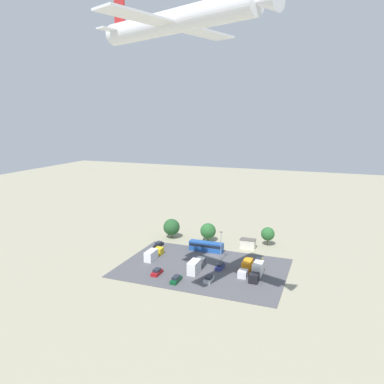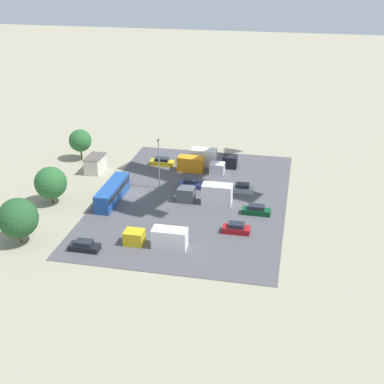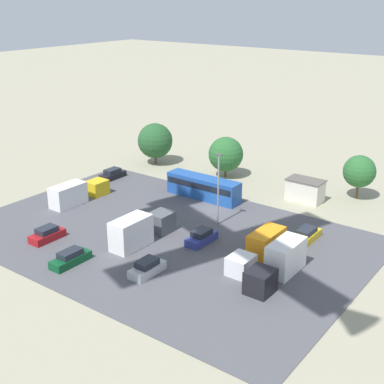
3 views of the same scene
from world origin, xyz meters
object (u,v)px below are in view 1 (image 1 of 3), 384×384
(parked_truck_2, at_px, (257,271))
(bus, at_px, (206,246))
(shed_building, at_px, (248,244))
(parked_car_0, at_px, (209,279))
(parked_car_5, at_px, (159,245))
(parked_truck_3, at_px, (153,254))
(parked_truck_1, at_px, (196,266))
(airplane, at_px, (180,20))
(parked_truck_0, at_px, (246,268))
(parked_car_2, at_px, (258,261))
(parked_car_1, at_px, (176,279))
(parked_car_4, at_px, (157,272))
(parked_car_3, at_px, (220,266))

(parked_truck_2, bearing_deg, bus, -35.60)
(shed_building, height_order, parked_car_0, shed_building)
(parked_car_5, bearing_deg, parked_car_0, 141.08)
(parked_car_5, relative_size, parked_truck_3, 0.47)
(parked_truck_1, height_order, airplane, airplane)
(parked_truck_0, bearing_deg, parked_truck_2, 149.39)
(parked_truck_2, height_order, airplane, airplane)
(parked_car_2, distance_m, parked_truck_1, 19.31)
(shed_building, height_order, parked_truck_1, parked_truck_1)
(parked_truck_1, distance_m, parked_truck_3, 16.09)
(bus, distance_m, parked_truck_1, 16.22)
(bus, distance_m, parked_truck_2, 23.50)
(parked_car_2, relative_size, parked_truck_0, 0.53)
(parked_car_0, relative_size, parked_car_1, 0.90)
(parked_car_5, bearing_deg, parked_truck_2, 161.05)
(parked_car_2, height_order, parked_car_5, parked_car_5)
(parked_truck_1, xyz_separation_m, parked_truck_2, (-16.62, -2.34, -0.05))
(airplane, bearing_deg, parked_truck_1, -144.04)
(parked_car_4, relative_size, parked_truck_1, 0.46)
(parked_car_1, bearing_deg, shed_building, -110.24)
(parked_car_5, height_order, parked_truck_0, parked_truck_0)
(parked_car_1, bearing_deg, parked_truck_2, -150.72)
(bus, xyz_separation_m, parked_truck_2, (-19.11, 13.68, -0.10))
(parked_car_0, height_order, airplane, airplane)
(parked_car_3, bearing_deg, parked_car_0, -91.01)
(parked_car_3, bearing_deg, airplane, -85.01)
(bus, relative_size, parked_car_5, 2.56)
(shed_building, xyz_separation_m, bus, (11.84, 7.66, 0.16))
(parked_car_0, xyz_separation_m, parked_truck_3, (21.05, -9.42, 0.68))
(parked_car_0, distance_m, parked_car_1, 8.61)
(parked_car_2, bearing_deg, airplane, 81.71)
(bus, xyz_separation_m, parked_truck_0, (-15.70, 11.67, -0.34))
(parked_truck_2, bearing_deg, parked_car_3, -9.55)
(parked_car_4, bearing_deg, bus, -106.96)
(parked_car_4, bearing_deg, parked_truck_0, -155.25)
(parked_car_0, bearing_deg, shed_building, -97.56)
(parked_car_2, height_order, parked_truck_0, parked_truck_0)
(parked_car_2, height_order, parked_truck_2, parked_truck_2)
(parked_car_3, distance_m, parked_truck_1, 7.13)
(parked_truck_3, bearing_deg, parked_car_3, -0.30)
(bus, height_order, parked_truck_1, parked_truck_1)
(parked_car_5, bearing_deg, bus, -174.62)
(bus, height_order, parked_car_0, bus)
(shed_building, distance_m, parked_truck_2, 22.54)
(parked_car_4, xyz_separation_m, airplane, (-18.00, 25.36, 57.37))
(parked_car_3, relative_size, parked_car_5, 0.98)
(bus, relative_size, parked_car_4, 2.65)
(parked_car_1, height_order, airplane, airplane)
(parked_car_0, height_order, parked_car_2, parked_car_0)
(parked_car_1, bearing_deg, airplane, 116.09)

